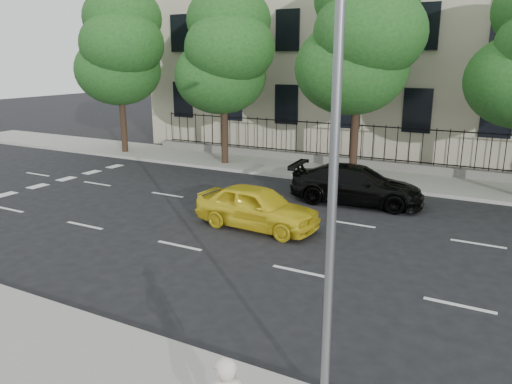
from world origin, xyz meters
TOP-DOWN VIEW (x-y plane):
  - ground at (0.00, 0.00)m, footprint 120.00×120.00m
  - far_sidewalk at (0.00, 14.00)m, footprint 60.00×4.00m
  - lane_markings at (0.00, 4.75)m, footprint 49.60×4.62m
  - crosswalk at (-14.00, 4.60)m, footprint 0.50×12.10m
  - iron_fence at (0.00, 15.70)m, footprint 30.00×0.50m
  - street_light at (2.50, -1.77)m, footprint 0.25×3.32m
  - tree_a at (-15.96, 13.36)m, footprint 5.71×5.31m
  - tree_b at (-8.96, 13.36)m, footprint 5.53×5.12m
  - tree_c at (-1.96, 13.36)m, footprint 5.89×5.50m
  - yellow_taxi at (-2.72, 5.12)m, footprint 4.35×1.96m
  - black_sedan at (-0.69, 9.55)m, footprint 5.32×2.54m

SIDE VIEW (x-z plane):
  - ground at x=0.00m, z-range 0.00..0.00m
  - lane_markings at x=0.00m, z-range 0.00..0.01m
  - crosswalk at x=-14.00m, z-range 0.00..0.01m
  - far_sidewalk at x=0.00m, z-range 0.00..0.15m
  - iron_fence at x=0.00m, z-range -0.45..1.75m
  - yellow_taxi at x=-2.72m, z-range 0.00..1.45m
  - black_sedan at x=-0.69m, z-range 0.00..1.50m
  - street_light at x=2.50m, z-range 1.12..9.17m
  - tree_b at x=-8.96m, z-range 1.35..10.33m
  - tree_a at x=-15.96m, z-range 1.43..10.82m
  - tree_c at x=-1.96m, z-range 1.51..11.31m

